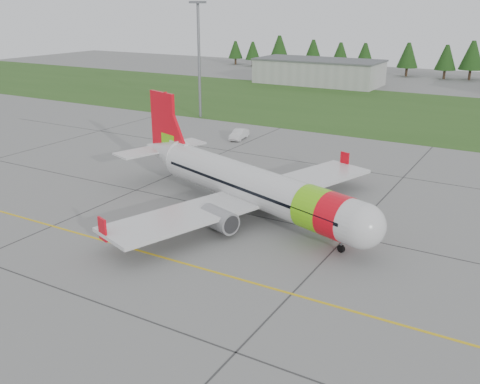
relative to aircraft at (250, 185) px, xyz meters
The scene contains 8 objects.
ground 20.45m from the aircraft, 88.97° to the right, with size 320.00×320.00×0.00m, color gray.
aircraft is the anchor object (origin of this frame).
service_van 31.45m from the aircraft, 122.25° to the left, with size 1.66×1.57×4.75m, color silver.
grass_strip 61.85m from the aircraft, 89.66° to the left, with size 320.00×50.00×0.03m, color #30561E.
taxi_guideline 12.59m from the aircraft, 88.29° to the right, with size 120.00×0.25×0.02m, color gold.
hangar_west 94.54m from the aircraft, 108.27° to the left, with size 32.00×14.00×6.00m, color #A8A8A3.
floodlight_mast 49.77m from the aircraft, 129.94° to the left, with size 0.50×0.50×20.00m, color slate.
treeline 117.79m from the aircraft, 89.82° to the left, with size 160.00×8.00×10.00m, color #1C3F14, non-canonical shape.
Camera 1 is at (23.93, -23.40, 19.91)m, focal length 40.00 mm.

